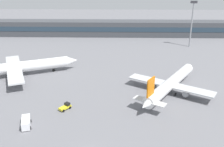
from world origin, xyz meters
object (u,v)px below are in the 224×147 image
at_px(airplane_mid, 18,67).
at_px(baggage_tug_yellow, 66,107).
at_px(airplane_near, 171,83).
at_px(floodlight_tower_west, 192,20).
at_px(service_van_white, 26,122).

bearing_deg(airplane_mid, baggage_tug_yellow, -47.88).
bearing_deg(airplane_near, floodlight_tower_west, 70.26).
height_order(airplane_mid, floodlight_tower_west, floodlight_tower_west).
relative_size(airplane_near, airplane_mid, 0.83).
bearing_deg(baggage_tug_yellow, floodlight_tower_west, 52.95).
height_order(service_van_white, floodlight_tower_west, floodlight_tower_west).
xyz_separation_m(baggage_tug_yellow, service_van_white, (-8.13, -8.93, 0.31)).
xyz_separation_m(baggage_tug_yellow, floodlight_tower_west, (51.93, 68.79, 12.82)).
xyz_separation_m(airplane_near, baggage_tug_yellow, (-31.74, -12.51, -2.22)).
relative_size(baggage_tug_yellow, floodlight_tower_west, 0.16).
relative_size(baggage_tug_yellow, service_van_white, 0.68).
bearing_deg(service_van_white, floodlight_tower_west, 52.30).
relative_size(airplane_mid, floodlight_tower_west, 1.84).
xyz_separation_m(airplane_near, floodlight_tower_west, (20.20, 56.28, 10.60)).
distance_m(airplane_near, baggage_tug_yellow, 34.18).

